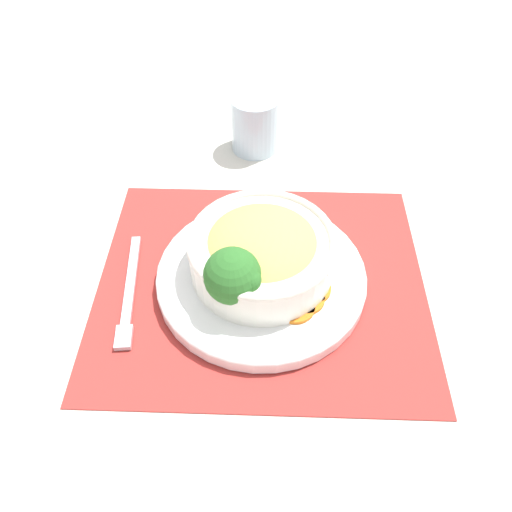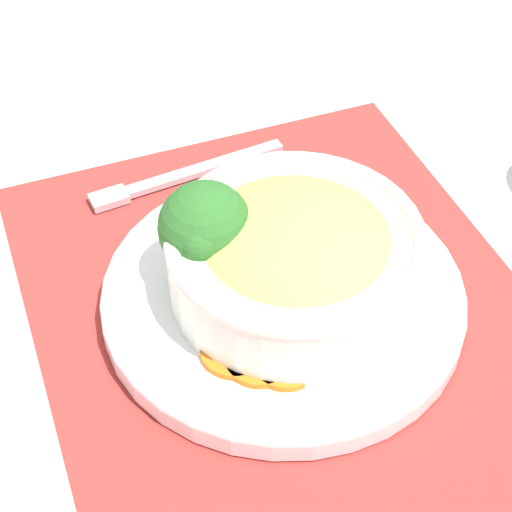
% 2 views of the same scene
% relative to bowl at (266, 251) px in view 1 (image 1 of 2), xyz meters
% --- Properties ---
extents(ground_plane, '(4.00, 4.00, 0.00)m').
position_rel_bowl_xyz_m(ground_plane, '(0.00, 0.01, -0.06)').
color(ground_plane, beige).
extents(placemat, '(0.45, 0.39, 0.00)m').
position_rel_bowl_xyz_m(placemat, '(0.00, 0.01, -0.05)').
color(placemat, '#B2332D').
rests_on(placemat, ground_plane).
extents(plate, '(0.27, 0.27, 0.02)m').
position_rel_bowl_xyz_m(plate, '(0.00, 0.01, -0.04)').
color(plate, white).
rests_on(plate, placemat).
extents(bowl, '(0.19, 0.19, 0.07)m').
position_rel_bowl_xyz_m(bowl, '(0.00, 0.00, 0.00)').
color(bowl, silver).
rests_on(bowl, plate).
extents(broccoli_floret, '(0.07, 0.07, 0.09)m').
position_rel_bowl_xyz_m(broccoli_floret, '(0.03, 0.06, 0.02)').
color(broccoli_floret, '#84AD5B').
rests_on(broccoli_floret, plate).
extents(carrot_slice_near, '(0.05, 0.05, 0.01)m').
position_rel_bowl_xyz_m(carrot_slice_near, '(-0.04, 0.06, -0.03)').
color(carrot_slice_near, orange).
rests_on(carrot_slice_near, plate).
extents(carrot_slice_middle, '(0.05, 0.05, 0.01)m').
position_rel_bowl_xyz_m(carrot_slice_middle, '(-0.05, 0.05, -0.03)').
color(carrot_slice_middle, orange).
rests_on(carrot_slice_middle, plate).
extents(carrot_slice_far, '(0.05, 0.05, 0.01)m').
position_rel_bowl_xyz_m(carrot_slice_far, '(-0.06, 0.03, -0.03)').
color(carrot_slice_far, orange).
rests_on(carrot_slice_far, plate).
extents(water_glass, '(0.08, 0.08, 0.09)m').
position_rel_bowl_xyz_m(water_glass, '(0.04, -0.29, -0.01)').
color(water_glass, silver).
rests_on(water_glass, ground_plane).
extents(fork, '(0.04, 0.18, 0.01)m').
position_rel_bowl_xyz_m(fork, '(0.17, 0.06, -0.05)').
color(fork, '#B7B7BC').
rests_on(fork, placemat).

